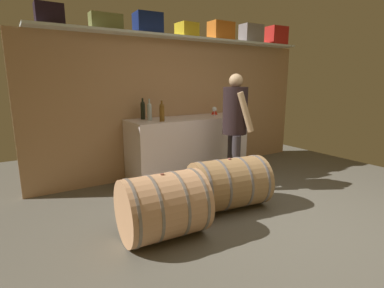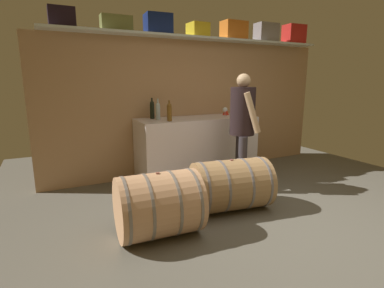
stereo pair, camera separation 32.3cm
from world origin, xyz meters
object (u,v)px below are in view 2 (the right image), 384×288
(toolcase_yellow, at_px, (198,30))
(toolcase_orange, at_px, (234,31))
(red_funnel, at_px, (226,111))
(winemaker_pouring, at_px, (243,120))
(toolcase_navy, at_px, (158,24))
(wine_barrel_far, at_px, (159,205))
(wine_bottle_amber, at_px, (169,112))
(toolcase_black, at_px, (62,17))
(toolcase_grey, at_px, (266,33))
(wine_glass, at_px, (225,110))
(toolcase_olive, at_px, (116,23))
(wine_barrel_near, at_px, (231,185))
(work_cabinet, at_px, (197,148))
(wine_bottle_dark, at_px, (152,109))
(wine_bottle_clear, at_px, (158,111))
(toolcase_red, at_px, (294,35))

(toolcase_yellow, relative_size, toolcase_orange, 0.70)
(red_funnel, distance_m, winemaker_pouring, 0.94)
(toolcase_navy, xyz_separation_m, toolcase_yellow, (0.65, 0.00, -0.04))
(wine_barrel_far, bearing_deg, wine_bottle_amber, 66.70)
(toolcase_black, bearing_deg, toolcase_yellow, -0.67)
(toolcase_grey, xyz_separation_m, wine_glass, (-0.97, -0.25, -1.27))
(toolcase_navy, xyz_separation_m, winemaker_pouring, (0.84, -0.98, -1.33))
(toolcase_black, distance_m, winemaker_pouring, 2.69)
(toolcase_olive, relative_size, toolcase_yellow, 1.48)
(toolcase_navy, relative_size, toolcase_orange, 0.93)
(toolcase_yellow, bearing_deg, toolcase_olive, 177.42)
(red_funnel, xyz_separation_m, wine_barrel_far, (-1.80, -1.62, -0.69))
(toolcase_olive, xyz_separation_m, wine_barrel_near, (0.92, -1.52, -1.97))
(wine_bottle_amber, bearing_deg, red_funnel, 15.57)
(work_cabinet, distance_m, winemaker_pouring, 0.96)
(toolcase_navy, height_order, wine_bottle_dark, toolcase_navy)
(toolcase_orange, xyz_separation_m, wine_barrel_near, (-1.00, -1.52, -2.01))
(wine_barrel_far, relative_size, winemaker_pouring, 0.52)
(wine_bottle_dark, bearing_deg, work_cabinet, -16.32)
(wine_barrel_near, xyz_separation_m, wine_barrel_far, (-0.98, -0.20, 0.02))
(toolcase_grey, bearing_deg, wine_bottle_clear, -172.00)
(toolcase_red, relative_size, wine_bottle_dark, 1.18)
(wine_bottle_clear, height_order, wine_glass, wine_bottle_clear)
(toolcase_red, bearing_deg, wine_bottle_clear, -172.23)
(wine_bottle_dark, height_order, winemaker_pouring, winemaker_pouring)
(wine_barrel_near, relative_size, wine_barrel_far, 1.17)
(wine_bottle_amber, bearing_deg, wine_barrel_near, -73.31)
(work_cabinet, xyz_separation_m, wine_bottle_clear, (-0.62, 0.04, 0.61))
(winemaker_pouring, bearing_deg, work_cabinet, -128.95)
(toolcase_grey, xyz_separation_m, wine_bottle_clear, (-2.10, -0.21, -1.24))
(toolcase_yellow, relative_size, toolcase_red, 0.77)
(wine_bottle_dark, xyz_separation_m, wine_barrel_far, (-0.52, -1.67, -0.77))
(work_cabinet, bearing_deg, wine_bottle_clear, 176.72)
(toolcase_olive, xyz_separation_m, toolcase_navy, (0.60, 0.00, 0.04))
(winemaker_pouring, bearing_deg, toolcase_red, 146.09)
(toolcase_yellow, height_order, wine_barrel_far, toolcase_yellow)
(wine_bottle_amber, distance_m, winemaker_pouring, 1.03)
(wine_barrel_near, bearing_deg, wine_bottle_clear, 116.35)
(wine_bottle_dark, bearing_deg, toolcase_orange, 2.03)
(toolcase_olive, relative_size, red_funnel, 3.65)
(toolcase_olive, xyz_separation_m, toolcase_red, (3.24, 0.00, 0.06))
(wine_bottle_dark, height_order, wine_barrel_near, wine_bottle_dark)
(work_cabinet, xyz_separation_m, wine_bottle_dark, (-0.66, 0.19, 0.62))
(work_cabinet, distance_m, wine_barrel_far, 1.90)
(toolcase_navy, relative_size, toolcase_grey, 0.96)
(toolcase_olive, relative_size, winemaker_pouring, 0.26)
(toolcase_black, relative_size, toolcase_yellow, 1.13)
(toolcase_grey, distance_m, wine_bottle_amber, 2.40)
(wine_bottle_amber, bearing_deg, toolcase_olive, 144.63)
(wine_glass, distance_m, wine_barrel_near, 1.64)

